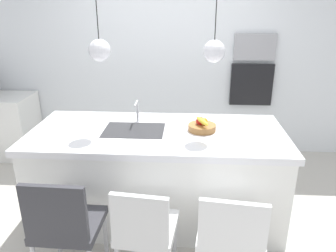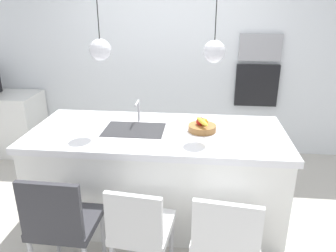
% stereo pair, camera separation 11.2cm
% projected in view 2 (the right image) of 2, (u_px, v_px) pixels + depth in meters
% --- Properties ---
extents(floor, '(6.60, 6.60, 0.00)m').
position_uv_depth(floor, '(158.00, 213.00, 3.37)').
color(floor, '#BCB7AD').
rests_on(floor, ground).
extents(back_wall, '(6.00, 0.10, 2.60)m').
position_uv_depth(back_wall, '(173.00, 59.00, 4.44)').
color(back_wall, white).
rests_on(back_wall, ground).
extents(kitchen_island, '(2.36, 1.04, 0.91)m').
position_uv_depth(kitchen_island, '(158.00, 173.00, 3.21)').
color(kitchen_island, white).
rests_on(kitchen_island, ground).
extents(sink_basin, '(0.56, 0.40, 0.02)m').
position_uv_depth(sink_basin, '(134.00, 130.00, 3.07)').
color(sink_basin, '#2D2D30').
rests_on(sink_basin, kitchen_island).
extents(faucet, '(0.02, 0.17, 0.22)m').
position_uv_depth(faucet, '(138.00, 108.00, 3.22)').
color(faucet, silver).
rests_on(faucet, kitchen_island).
extents(fruit_bowl, '(0.26, 0.26, 0.14)m').
position_uv_depth(fruit_bowl, '(202.00, 126.00, 3.02)').
color(fruit_bowl, '#9E6B38').
rests_on(fruit_bowl, kitchen_island).
extents(side_counter, '(1.10, 0.60, 0.85)m').
position_uv_depth(side_counter, '(2.00, 123.00, 4.64)').
color(side_counter, white).
rests_on(side_counter, ground).
extents(microwave, '(0.54, 0.08, 0.34)m').
position_uv_depth(microwave, '(260.00, 47.00, 4.20)').
color(microwave, '#9E9EA3').
rests_on(microwave, back_wall).
extents(oven, '(0.56, 0.08, 0.56)m').
position_uv_depth(oven, '(256.00, 85.00, 4.38)').
color(oven, black).
rests_on(oven, back_wall).
extents(chair_near, '(0.48, 0.46, 0.93)m').
position_uv_depth(chair_near, '(62.00, 221.00, 2.39)').
color(chair_near, '#333338').
rests_on(chair_near, ground).
extents(chair_middle, '(0.46, 0.49, 0.87)m').
position_uv_depth(chair_middle, '(140.00, 228.00, 2.35)').
color(chair_middle, silver).
rests_on(chair_middle, ground).
extents(chair_far, '(0.52, 0.52, 0.86)m').
position_uv_depth(chair_far, '(226.00, 235.00, 2.30)').
color(chair_far, white).
rests_on(chair_far, ground).
extents(pendant_light_left, '(0.19, 0.19, 0.79)m').
position_uv_depth(pendant_light_left, '(100.00, 50.00, 2.83)').
color(pendant_light_left, silver).
extents(pendant_light_right, '(0.19, 0.19, 0.79)m').
position_uv_depth(pendant_light_right, '(214.00, 51.00, 2.74)').
color(pendant_light_right, silver).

